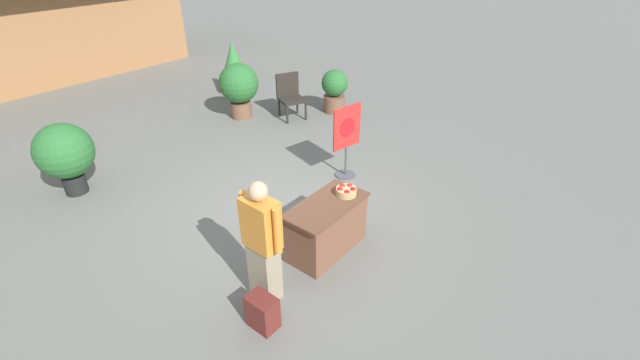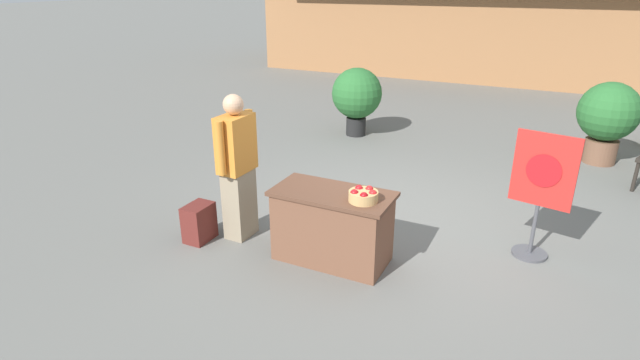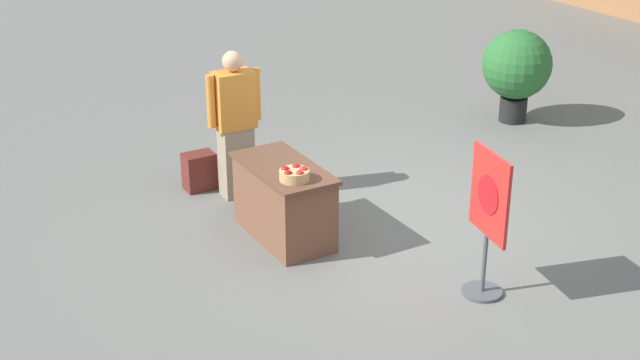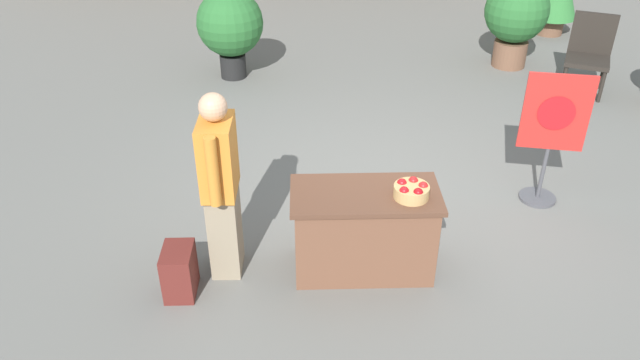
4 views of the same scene
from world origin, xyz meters
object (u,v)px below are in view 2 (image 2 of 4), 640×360
(backpack, at_px, (199,222))
(potted_plant_far_right, at_px, (608,116))
(display_table, at_px, (332,226))
(poster_board, at_px, (540,191))
(potted_plant_near_right, at_px, (357,95))
(apple_basket, at_px, (363,195))
(person_visitor, at_px, (237,167))

(backpack, bearing_deg, potted_plant_far_right, 49.86)
(display_table, bearing_deg, poster_board, 28.30)
(potted_plant_far_right, bearing_deg, poster_board, -101.47)
(potted_plant_far_right, distance_m, potted_plant_near_right, 4.05)
(display_table, distance_m, potted_plant_near_right, 4.51)
(apple_basket, bearing_deg, potted_plant_far_right, 64.39)
(potted_plant_far_right, bearing_deg, person_visitor, -129.38)
(person_visitor, height_order, poster_board, person_visitor)
(display_table, xyz_separation_m, backpack, (-1.50, -0.27, -0.17))
(person_visitor, bearing_deg, potted_plant_far_right, 51.86)
(person_visitor, xyz_separation_m, backpack, (-0.35, -0.30, -0.61))
(backpack, xyz_separation_m, poster_board, (3.34, 1.26, 0.53))
(backpack, xyz_separation_m, potted_plant_near_right, (0.02, 4.52, 0.54))
(apple_basket, distance_m, backpack, 1.96)
(poster_board, bearing_deg, apple_basket, -43.20)
(apple_basket, distance_m, person_visitor, 1.50)
(poster_board, bearing_deg, person_visitor, -60.71)
(person_visitor, bearing_deg, backpack, -138.63)
(person_visitor, relative_size, potted_plant_far_right, 1.27)
(apple_basket, xyz_separation_m, poster_board, (1.49, 1.06, -0.08))
(potted_plant_near_right, bearing_deg, display_table, -70.84)
(poster_board, bearing_deg, display_table, -50.34)
(potted_plant_far_right, bearing_deg, backpack, -130.14)
(apple_basket, xyz_separation_m, backpack, (-1.85, -0.20, -0.61))
(apple_basket, xyz_separation_m, person_visitor, (-1.50, 0.09, 0.01))
(apple_basket, distance_m, poster_board, 1.83)
(apple_basket, height_order, potted_plant_near_right, potted_plant_near_right)
(backpack, bearing_deg, poster_board, 20.70)
(display_table, height_order, potted_plant_far_right, potted_plant_far_right)
(poster_board, distance_m, potted_plant_near_right, 4.65)
(backpack, height_order, potted_plant_far_right, potted_plant_far_right)
(poster_board, xyz_separation_m, potted_plant_near_right, (-3.32, 3.25, 0.01))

